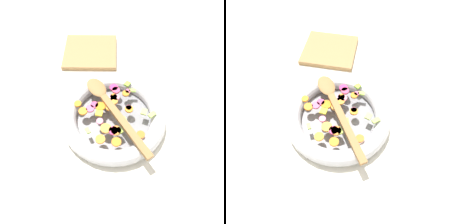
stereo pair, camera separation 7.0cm
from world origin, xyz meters
The scene contains 5 objects.
ground_plane centered at (0.00, 0.00, 0.00)m, with size 4.00×4.00×0.00m, color silver.
skillet centered at (0.00, 0.00, 0.02)m, with size 0.34×0.34×0.05m.
chopped_vegetables centered at (0.00, 0.01, 0.05)m, with size 0.25×0.27×0.01m.
wooden_spoon centered at (0.02, 0.01, 0.06)m, with size 0.31×0.22×0.01m.
cutting_board centered at (0.33, 0.10, 0.01)m, with size 0.20×0.22×0.02m.
Camera 1 is at (-0.39, -0.00, 0.63)m, focal length 35.00 mm.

